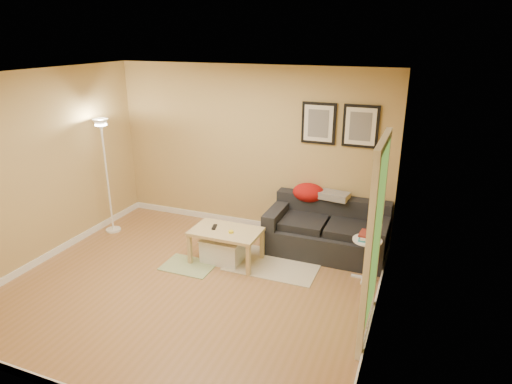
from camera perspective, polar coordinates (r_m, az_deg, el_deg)
floor at (r=5.81m, az=-8.33°, el=-11.79°), size 4.50×4.50×0.00m
ceiling at (r=4.98m, az=-9.84°, el=14.64°), size 4.50×4.50×0.00m
wall_back at (r=6.97m, az=-0.74°, el=5.48°), size 4.50×0.00×4.50m
wall_front at (r=3.82m, az=-24.38°, el=-8.95°), size 4.50×0.00×4.50m
wall_left at (r=6.65m, az=-26.06°, el=2.72°), size 0.00×4.00×4.00m
wall_right at (r=4.60m, az=16.05°, el=-3.04°), size 0.00×4.00×4.00m
baseboard_back at (r=7.37m, az=-0.73°, el=-3.99°), size 4.50×0.02×0.10m
baseboard_left at (r=7.07m, az=-24.48°, el=-7.00°), size 0.02×4.00×0.10m
baseboard_right at (r=5.20m, az=14.60°, el=-15.85°), size 0.02×4.00×0.10m
sofa at (r=6.47m, az=9.12°, el=-4.65°), size 1.70×0.90×0.75m
red_throw at (r=6.68m, az=6.80°, el=-0.07°), size 0.48×0.36×0.28m
plaid_throw at (r=6.58m, az=10.09°, el=-0.47°), size 0.45×0.32×0.10m
framed_print_left at (r=6.51m, az=8.09°, el=8.78°), size 0.50×0.04×0.60m
framed_print_right at (r=6.40m, az=13.36°, el=8.26°), size 0.50×0.04×0.60m
area_rug at (r=6.22m, az=2.29°, el=-9.24°), size 1.25×0.85×0.01m
green_runner at (r=6.23m, az=-8.70°, el=-9.40°), size 0.70×0.50×0.01m
coffee_table at (r=6.21m, az=-3.86°, el=-6.92°), size 1.03×0.73×0.47m
remote_control at (r=6.19m, az=-5.40°, el=-4.51°), size 0.09×0.17×0.02m
tape_roll at (r=6.01m, az=-3.24°, el=-5.16°), size 0.07×0.07×0.03m
storage_bin at (r=6.25m, az=-4.28°, el=-7.40°), size 0.56×0.41×0.35m
side_table at (r=5.92m, az=13.95°, el=-8.42°), size 0.37×0.37×0.57m
book_stack at (r=5.79m, az=14.19°, el=-5.51°), size 0.20×0.27×0.08m
floor_lamp at (r=7.27m, az=-18.62°, el=1.49°), size 0.24×0.24×1.83m
doorway at (r=4.57m, az=14.90°, el=-6.83°), size 0.12×1.01×2.13m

